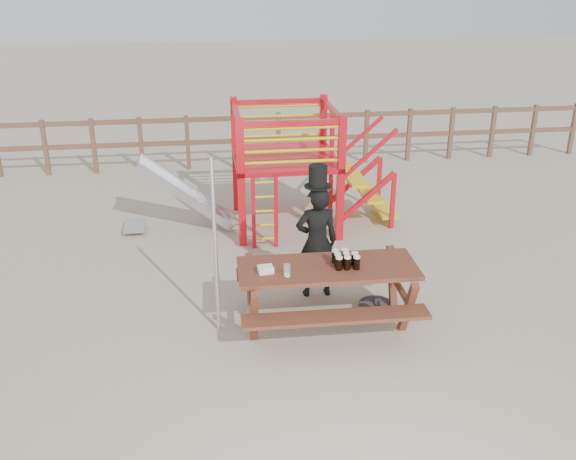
{
  "coord_description": "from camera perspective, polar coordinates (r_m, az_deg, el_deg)",
  "views": [
    {
      "loc": [
        -1.16,
        -6.78,
        4.36
      ],
      "look_at": [
        -0.13,
        0.8,
        1.08
      ],
      "focal_mm": 40.0,
      "sensor_mm": 36.0,
      "label": 1
    }
  ],
  "objects": [
    {
      "name": "paper_bag",
      "position": [
        7.72,
        -2.01,
        -3.51
      ],
      "size": [
        0.2,
        0.16,
        0.08
      ],
      "primitive_type": "cube",
      "rotation": [
        0.0,
        0.0,
        0.13
      ],
      "color": "white",
      "rests_on": "picnic_table"
    },
    {
      "name": "metal_pole",
      "position": [
        7.72,
        -6.47,
        -1.64
      ],
      "size": [
        0.05,
        0.05,
        2.28
      ],
      "primitive_type": "cylinder",
      "color": "#B2B2B7",
      "rests_on": "ground"
    },
    {
      "name": "ground",
      "position": [
        8.15,
        1.67,
        -9.17
      ],
      "size": [
        60.0,
        60.0,
        0.0
      ],
      "primitive_type": "plane",
      "color": "tan",
      "rests_on": "ground"
    },
    {
      "name": "empty_glasses",
      "position": [
        7.61,
        -0.09,
        -3.65
      ],
      "size": [
        0.08,
        0.08,
        0.15
      ],
      "color": "silver",
      "rests_on": "picnic_table"
    },
    {
      "name": "back_fence",
      "position": [
        14.3,
        -2.86,
        8.49
      ],
      "size": [
        15.09,
        0.09,
        1.2
      ],
      "color": "brown",
      "rests_on": "ground"
    },
    {
      "name": "picnic_table",
      "position": [
        8.03,
        3.5,
        -5.26
      ],
      "size": [
        2.23,
        1.56,
        0.85
      ],
      "rotation": [
        0.0,
        0.0,
        -0.02
      ],
      "color": "brown",
      "rests_on": "ground"
    },
    {
      "name": "playground_fort",
      "position": [
        10.95,
        -0.65,
        5.72
      ],
      "size": [
        4.71,
        1.84,
        2.1
      ],
      "color": "red",
      "rests_on": "ground"
    },
    {
      "name": "stout_pints",
      "position": [
        7.88,
        5.09,
        -2.64
      ],
      "size": [
        0.31,
        0.31,
        0.17
      ],
      "color": "black",
      "rests_on": "picnic_table"
    },
    {
      "name": "man_with_hat",
      "position": [
        8.66,
        2.57,
        -0.81
      ],
      "size": [
        0.59,
        0.4,
        1.88
      ],
      "rotation": [
        0.0,
        0.0,
        3.18
      ],
      "color": "black",
      "rests_on": "ground"
    },
    {
      "name": "parasol_base",
      "position": [
        8.67,
        7.84,
        -6.83
      ],
      "size": [
        0.47,
        0.47,
        0.2
      ],
      "color": "#38383D",
      "rests_on": "ground"
    }
  ]
}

